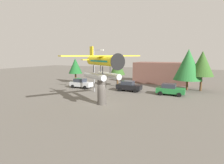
{
  "coord_description": "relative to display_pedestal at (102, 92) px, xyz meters",
  "views": [
    {
      "loc": [
        10.85,
        -20.28,
        6.08
      ],
      "look_at": [
        0.0,
        3.0,
        2.43
      ],
      "focal_mm": 30.33,
      "sensor_mm": 36.0,
      "label": 1
    }
  ],
  "objects": [
    {
      "name": "car_mid_black",
      "position": [
        0.04,
        9.65,
        -0.74
      ],
      "size": [
        4.2,
        2.02,
        1.76
      ],
      "color": "black",
      "rests_on": "ground"
    },
    {
      "name": "tree_far_east",
      "position": [
        11.14,
        15.03,
        3.04
      ],
      "size": [
        3.82,
        3.82,
        6.8
      ],
      "color": "brown",
      "rests_on": "ground"
    },
    {
      "name": "floatplane_monument",
      "position": [
        0.11,
        -0.07,
        3.29
      ],
      "size": [
        7.08,
        9.25,
        4.0
      ],
      "rotation": [
        0.0,
        0.0,
        -0.59
      ],
      "color": "silver",
      "rests_on": "display_pedestal"
    },
    {
      "name": "tree_center_back",
      "position": [
        8.97,
        14.86,
        2.85
      ],
      "size": [
        4.8,
        4.8,
        7.14
      ],
      "color": "brown",
      "rests_on": "ground"
    },
    {
      "name": "tree_west",
      "position": [
        -14.16,
        14.19,
        2.08
      ],
      "size": [
        2.99,
        2.99,
        5.38
      ],
      "color": "brown",
      "rests_on": "ground"
    },
    {
      "name": "car_far_green",
      "position": [
        6.9,
        9.29,
        -0.74
      ],
      "size": [
        4.2,
        2.02,
        1.76
      ],
      "color": "#237A38",
      "rests_on": "ground"
    },
    {
      "name": "tree_east",
      "position": [
        -3.75,
        13.6,
        2.28
      ],
      "size": [
        2.95,
        2.95,
        5.57
      ],
      "color": "brown",
      "rests_on": "ground"
    },
    {
      "name": "streetlight_primary",
      "position": [
        -4.79,
        6.75,
        2.52
      ],
      "size": [
        1.84,
        0.28,
        7.03
      ],
      "color": "gray",
      "rests_on": "ground"
    },
    {
      "name": "display_pedestal",
      "position": [
        0.0,
        0.0,
        0.0
      ],
      "size": [
        1.1,
        1.1,
        3.23
      ],
      "primitive_type": "cylinder",
      "color": "#4C4742",
      "rests_on": "ground"
    },
    {
      "name": "car_near_silver",
      "position": [
        -9.16,
        8.92,
        -0.74
      ],
      "size": [
        4.2,
        2.02,
        1.76
      ],
      "color": "silver",
      "rests_on": "ground"
    },
    {
      "name": "storefront_building",
      "position": [
        3.21,
        22.0,
        0.64
      ],
      "size": [
        11.31,
        6.21,
        4.51
      ],
      "primitive_type": "cube",
      "color": "brown",
      "rests_on": "ground"
    },
    {
      "name": "ground_plane",
      "position": [
        0.0,
        0.0,
        -1.62
      ],
      "size": [
        140.0,
        140.0,
        0.0
      ],
      "primitive_type": "plane",
      "color": "#605B54"
    }
  ]
}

